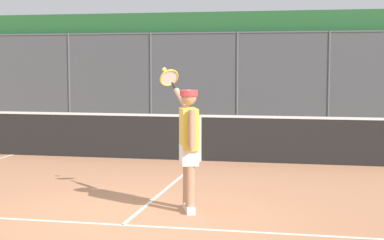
% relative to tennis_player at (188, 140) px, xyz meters
% --- Properties ---
extents(ground_plane, '(60.00, 60.00, 0.00)m').
position_rel_tennis_player_xyz_m(ground_plane, '(0.65, 0.53, -0.98)').
color(ground_plane, '#B27551').
extents(court_line_markings, '(8.53, 9.51, 0.01)m').
position_rel_tennis_player_xyz_m(court_line_markings, '(0.65, 1.27, -0.97)').
color(court_line_markings, white).
rests_on(court_line_markings, ground).
extents(fence_backdrop, '(19.11, 1.37, 3.58)m').
position_rel_tennis_player_xyz_m(fence_backdrop, '(0.65, -10.83, 0.80)').
color(fence_backdrop, '#474C51').
rests_on(fence_backdrop, ground).
extents(tennis_net, '(10.96, 0.09, 1.07)m').
position_rel_tennis_player_xyz_m(tennis_net, '(0.65, -4.30, -0.48)').
color(tennis_net, '#2D2D2D').
rests_on(tennis_net, ground).
extents(tennis_player, '(0.80, 1.24, 1.96)m').
position_rel_tennis_player_xyz_m(tennis_player, '(0.00, 0.00, 0.00)').
color(tennis_player, silver).
rests_on(tennis_player, ground).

